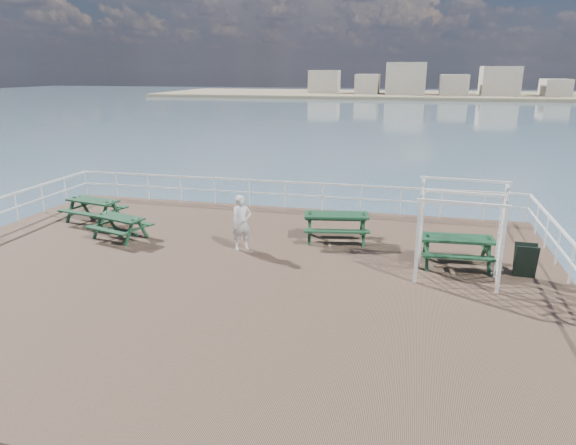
# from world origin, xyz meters

# --- Properties ---
(ground) EXTENTS (18.00, 14.00, 0.30)m
(ground) POSITION_xyz_m (0.00, 0.00, -0.15)
(ground) COLOR brown
(ground) RESTS_ON ground
(sea_backdrop) EXTENTS (300.00, 300.00, 9.20)m
(sea_backdrop) POSITION_xyz_m (12.54, 134.07, -0.51)
(sea_backdrop) COLOR #446373
(sea_backdrop) RESTS_ON ground
(railing) EXTENTS (17.77, 13.76, 1.10)m
(railing) POSITION_xyz_m (-0.07, 2.57, 0.87)
(railing) COLOR white
(railing) RESTS_ON ground
(picnic_table_a) EXTENTS (2.17, 1.89, 0.92)m
(picnic_table_a) POSITION_xyz_m (-6.22, 3.43, 0.59)
(picnic_table_a) COLOR #133521
(picnic_table_a) RESTS_ON ground
(picnic_table_b) EXTENTS (2.28, 1.96, 0.99)m
(picnic_table_b) POSITION_xyz_m (2.52, 3.43, 0.63)
(picnic_table_b) COLOR #133521
(picnic_table_b) RESTS_ON ground
(picnic_table_c) EXTENTS (2.05, 1.70, 0.95)m
(picnic_table_c) POSITION_xyz_m (6.10, 2.00, 0.61)
(picnic_table_c) COLOR #133521
(picnic_table_c) RESTS_ON ground
(picnic_table_d) EXTENTS (2.03, 1.80, 0.83)m
(picnic_table_d) POSITION_xyz_m (-4.28, 1.95, 0.53)
(picnic_table_d) COLOR #133521
(picnic_table_d) RESTS_ON ground
(trellis_arbor) EXTENTS (2.25, 1.33, 2.68)m
(trellis_arbor) POSITION_xyz_m (6.04, 0.95, 1.19)
(trellis_arbor) COLOR white
(trellis_arbor) RESTS_ON ground
(sandwich_board) EXTENTS (0.58, 0.45, 0.92)m
(sandwich_board) POSITION_xyz_m (7.80, 1.55, 0.45)
(sandwich_board) COLOR black
(sandwich_board) RESTS_ON ground
(person) EXTENTS (0.73, 0.68, 1.68)m
(person) POSITION_xyz_m (-0.11, 1.88, 0.84)
(person) COLOR silver
(person) RESTS_ON ground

